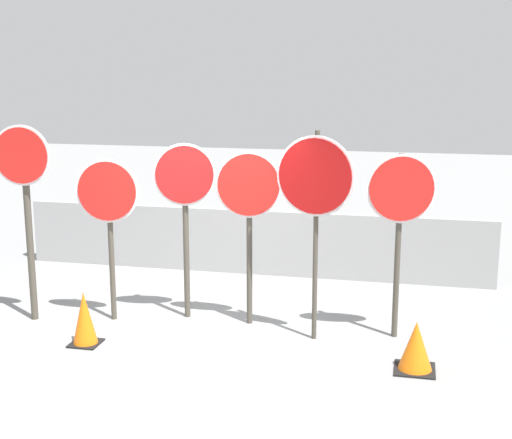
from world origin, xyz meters
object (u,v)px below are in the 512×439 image
at_px(stop_sign_0, 25,188).
at_px(stop_sign_5, 400,205).
at_px(traffic_cone_0, 416,346).
at_px(stop_sign_2, 185,194).
at_px(stop_sign_1, 108,205).
at_px(stop_sign_4, 315,188).
at_px(traffic_cone_1, 84,318).
at_px(stop_sign_3, 249,201).

height_order(stop_sign_0, stop_sign_5, stop_sign_0).
bearing_deg(traffic_cone_0, stop_sign_2, 160.28).
relative_size(stop_sign_1, stop_sign_2, 0.92).
bearing_deg(traffic_cone_0, stop_sign_0, 173.80).
distance_m(stop_sign_4, stop_sign_5, 1.05).
xyz_separation_m(stop_sign_2, stop_sign_4, (1.74, -0.42, 0.22)).
height_order(traffic_cone_0, traffic_cone_1, traffic_cone_1).
bearing_deg(stop_sign_5, traffic_cone_0, -88.07).
bearing_deg(traffic_cone_0, stop_sign_5, 104.70).
height_order(stop_sign_3, stop_sign_4, stop_sign_4).
bearing_deg(stop_sign_1, traffic_cone_0, -17.43).
bearing_deg(traffic_cone_1, stop_sign_3, 31.59).
height_order(stop_sign_2, traffic_cone_1, stop_sign_2).
bearing_deg(stop_sign_1, stop_sign_0, -174.34).
xyz_separation_m(stop_sign_1, stop_sign_3, (1.79, 0.24, 0.08)).
bearing_deg(stop_sign_2, stop_sign_4, -29.69).
distance_m(stop_sign_3, stop_sign_4, 0.99).
distance_m(stop_sign_4, traffic_cone_0, 2.13).
height_order(stop_sign_0, traffic_cone_1, stop_sign_0).
bearing_deg(stop_sign_5, stop_sign_4, -176.41).
bearing_deg(stop_sign_1, stop_sign_5, -3.70).
relative_size(stop_sign_2, traffic_cone_1, 3.53).
bearing_deg(stop_sign_4, traffic_cone_1, -153.87).
distance_m(stop_sign_0, stop_sign_5, 4.70).
bearing_deg(traffic_cone_1, stop_sign_2, 51.63).
xyz_separation_m(stop_sign_0, traffic_cone_0, (4.93, -0.54, -1.49)).
relative_size(stop_sign_5, traffic_cone_0, 4.05).
bearing_deg(stop_sign_3, traffic_cone_0, -31.64).
xyz_separation_m(stop_sign_5, traffic_cone_0, (0.24, -0.93, -1.39)).
relative_size(stop_sign_1, traffic_cone_1, 3.25).
xyz_separation_m(stop_sign_1, traffic_cone_1, (0.02, -0.85, -1.22)).
xyz_separation_m(stop_sign_0, traffic_cone_1, (1.05, -0.62, -1.44)).
height_order(stop_sign_3, traffic_cone_0, stop_sign_3).
xyz_separation_m(stop_sign_2, traffic_cone_1, (-0.91, -1.15, -1.35)).
relative_size(stop_sign_2, stop_sign_4, 0.91).
xyz_separation_m(stop_sign_1, stop_sign_5, (3.65, 0.18, 0.12)).
bearing_deg(stop_sign_1, stop_sign_4, -8.88).
relative_size(stop_sign_1, stop_sign_5, 0.94).
height_order(stop_sign_4, traffic_cone_0, stop_sign_4).
bearing_deg(stop_sign_0, stop_sign_1, 8.35).
bearing_deg(stop_sign_0, traffic_cone_0, -9.96).
relative_size(stop_sign_0, stop_sign_4, 1.01).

